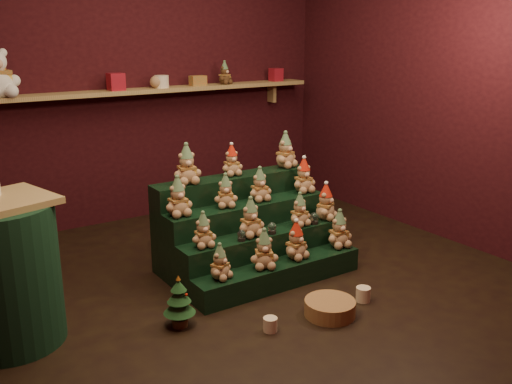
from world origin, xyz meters
TOP-DOWN VIEW (x-y plane):
  - ground at (0.00, 0.00)m, footprint 4.00×4.00m
  - back_wall at (0.00, 2.05)m, footprint 4.00×0.10m
  - right_wall at (2.05, 0.00)m, footprint 0.10×4.00m
  - back_shelf at (0.00, 1.87)m, footprint 3.60×0.26m
  - riser_tier_front at (0.11, -0.16)m, footprint 1.40×0.22m
  - riser_tier_midfront at (0.11, 0.06)m, footprint 1.40×0.22m
  - riser_tier_midback at (0.11, 0.28)m, footprint 1.40×0.22m
  - riser_tier_back at (0.11, 0.50)m, footprint 1.40×0.22m
  - teddy_0 at (-0.39, -0.14)m, footprint 0.23×0.22m
  - teddy_1 at (-0.03, -0.15)m, footprint 0.27×0.25m
  - teddy_2 at (0.27, -0.14)m, footprint 0.25×0.23m
  - teddy_3 at (0.71, -0.14)m, footprint 0.24×0.22m
  - teddy_4 at (-0.41, 0.05)m, footprint 0.20×0.18m
  - teddy_5 at (-0.01, 0.06)m, footprint 0.22×0.20m
  - teddy_6 at (0.45, 0.04)m, footprint 0.20×0.18m
  - teddy_7 at (0.72, 0.05)m, footprint 0.28×0.27m
  - teddy_8 at (-0.49, 0.30)m, footprint 0.21×0.19m
  - teddy_9 at (-0.08, 0.30)m, footprint 0.23×0.22m
  - teddy_10 at (0.23, 0.29)m, footprint 0.20×0.19m
  - teddy_11 at (0.68, 0.30)m, footprint 0.22×0.20m
  - teddy_12 at (-0.31, 0.49)m, footprint 0.25×0.23m
  - teddy_13 at (0.11, 0.52)m, footprint 0.19×0.18m
  - teddy_14 at (0.64, 0.51)m, footprint 0.27×0.25m
  - snow_globe_a at (-0.12, 0.00)m, footprint 0.06×0.06m
  - snow_globe_b at (0.15, 0.00)m, footprint 0.07×0.07m
  - snow_globe_c at (0.57, 0.00)m, footprint 0.07×0.07m
  - side_table at (-1.74, 0.11)m, footprint 0.71×0.64m
  - mini_christmas_tree at (-0.79, -0.29)m, footprint 0.21×0.21m
  - mug_left at (-0.33, -0.67)m, footprint 0.09×0.09m
  - mug_right at (0.46, -0.69)m, footprint 0.10×0.10m
  - wicker_basket at (0.12, -0.72)m, footprint 0.40×0.40m
  - brown_bear at (0.83, 1.84)m, footprint 0.20×0.19m
  - gift_tin_red_a at (-0.34, 1.85)m, footprint 0.14×0.14m
  - gift_tin_cream at (0.12, 1.85)m, footprint 0.14×0.14m
  - gift_tin_red_b at (1.49, 1.85)m, footprint 0.12×0.12m
  - shelf_plush_ball at (0.06, 1.85)m, footprint 0.12×0.12m
  - scarf_gift_box at (0.52, 1.85)m, footprint 0.16×0.10m

SIDE VIEW (x-z plane):
  - ground at x=0.00m, z-range 0.00..0.00m
  - mug_left at x=-0.33m, z-range 0.00..0.09m
  - mug_right at x=0.46m, z-range 0.00..0.10m
  - wicker_basket at x=0.12m, z-range 0.00..0.11m
  - riser_tier_front at x=0.11m, z-range 0.00..0.18m
  - mini_christmas_tree at x=-0.79m, z-range 0.00..0.35m
  - riser_tier_midfront at x=0.11m, z-range 0.00..0.36m
  - riser_tier_midback at x=0.11m, z-range 0.00..0.54m
  - teddy_0 at x=-0.39m, z-range 0.18..0.43m
  - teddy_2 at x=0.27m, z-range 0.18..0.47m
  - teddy_1 at x=-0.03m, z-range 0.18..0.47m
  - teddy_3 at x=0.71m, z-range 0.18..0.48m
  - riser_tier_back at x=0.11m, z-range 0.00..0.72m
  - snow_globe_a at x=-0.12m, z-range 0.36..0.45m
  - snow_globe_b at x=0.15m, z-range 0.36..0.45m
  - snow_globe_c at x=0.57m, z-range 0.36..0.46m
  - side_table at x=-1.74m, z-range -0.01..0.91m
  - teddy_4 at x=-0.41m, z-range 0.36..0.62m
  - teddy_6 at x=0.45m, z-range 0.36..0.62m
  - teddy_7 at x=0.72m, z-range 0.36..0.65m
  - teddy_5 at x=-0.01m, z-range 0.36..0.66m
  - teddy_9 at x=-0.08m, z-range 0.54..0.80m
  - teddy_10 at x=0.23m, z-range 0.54..0.81m
  - teddy_11 at x=0.68m, z-range 0.54..0.83m
  - teddy_8 at x=-0.49m, z-range 0.54..0.83m
  - teddy_13 at x=0.11m, z-range 0.72..0.97m
  - teddy_14 at x=0.64m, z-range 0.72..1.02m
  - teddy_12 at x=-0.31m, z-range 0.72..1.03m
  - back_shelf at x=0.00m, z-range 1.17..1.41m
  - scarf_gift_box at x=0.52m, z-range 1.32..1.42m
  - gift_tin_cream at x=0.12m, z-range 1.32..1.44m
  - shelf_plush_ball at x=0.06m, z-range 1.32..1.44m
  - gift_tin_red_b at x=1.49m, z-range 1.32..1.46m
  - back_wall at x=0.00m, z-range 0.00..2.80m
  - right_wall at x=2.05m, z-range 0.00..2.80m
  - gift_tin_red_a at x=-0.34m, z-range 1.32..1.48m
  - brown_bear at x=0.83m, z-range 1.32..1.55m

